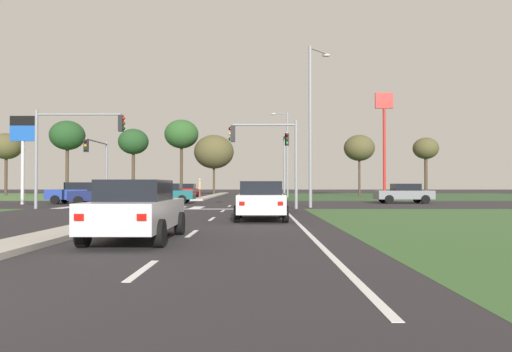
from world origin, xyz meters
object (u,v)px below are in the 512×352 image
car_navy_seventh (104,194)px  fastfood_pole_sign (384,121)px  treeline_fifth (214,152)px  treeline_sixth (359,148)px  treeline_fourth (181,135)px  treeline_third (133,142)px  car_teal_second (166,193)px  car_white_sixth (261,200)px  treeline_near (6,147)px  car_silver_near (137,209)px  car_black_eighth (265,197)px  traffic_signal_near_right (271,148)px  street_lamp_second (312,118)px  pedestrian_at_median (200,186)px  treeline_seventh (426,149)px  car_red_fourth (187,190)px  fuel_price_totem (23,140)px  traffic_signal_near_left (69,140)px  traffic_signal_far_right (285,154)px  street_lamp_third (286,150)px  car_blue_fifth (81,193)px  traffic_signal_far_left (99,158)px  car_grey_third (404,193)px  treeline_second (67,136)px

car_navy_seventh → fastfood_pole_sign: size_ratio=0.40×
treeline_fifth → treeline_sixth: treeline_sixth is taller
treeline_fourth → treeline_third: bearing=-133.9°
car_teal_second → fastfood_pole_sign: 24.94m
car_white_sixth → treeline_near: treeline_near is taller
car_silver_near → car_black_eighth: bearing=75.0°
traffic_signal_near_right → street_lamp_second: (2.59, 1.66, 1.98)m
pedestrian_at_median → treeline_fourth: (-4.78, 19.00, 6.89)m
car_white_sixth → treeline_seventh: bearing=63.6°
car_red_fourth → fuel_price_totem: (-9.24, -17.42, 3.86)m
traffic_signal_near_left → traffic_signal_far_right: bearing=41.3°
car_teal_second → car_navy_seventh: bearing=135.0°
street_lamp_third → treeline_fourth: treeline_fourth is taller
car_teal_second → treeline_fifth: size_ratio=0.54×
car_blue_fifth → traffic_signal_far_left: size_ratio=0.86×
car_red_fourth → pedestrian_at_median: size_ratio=2.48×
car_blue_fifth → car_black_eighth: 17.10m
treeline_near → car_white_sixth: bearing=-53.1°
car_silver_near → car_teal_second: 24.43m
traffic_signal_near_right → traffic_signal_near_left: 11.80m
car_silver_near → car_blue_fifth: (-9.98, 23.37, 0.02)m
car_grey_third → car_blue_fifth: (-24.01, -1.00, 0.04)m
traffic_signal_near_left → street_lamp_second: 14.56m
car_blue_fifth → treeline_seventh: treeline_seventh is taller
car_grey_third → treeline_fourth: 36.89m
treeline_third → traffic_signal_far_right: bearing=-49.0°
car_black_eighth → treeline_fifth: size_ratio=0.53×
street_lamp_third → car_navy_seventh: bearing=-123.3°
fastfood_pole_sign → fuel_price_totem: bearing=-153.1°
car_red_fourth → treeline_second: 23.32m
car_red_fourth → street_lamp_second: bearing=116.3°
treeline_seventh → traffic_signal_near_left: bearing=-133.7°
car_blue_fifth → traffic_signal_near_right: traffic_signal_near_right is taller
car_teal_second → car_grey_third: car_teal_second is taller
treeline_near → treeline_second: 7.75m
street_lamp_second → pedestrian_at_median: bearing=118.1°
car_blue_fifth → car_white_sixth: 20.93m
treeline_second → car_grey_third: bearing=-37.8°
car_blue_fifth → traffic_signal_far_right: bearing=-74.1°
traffic_signal_far_right → treeline_second: size_ratio=0.57×
treeline_third → street_lamp_third: bearing=-20.7°
car_black_eighth → treeline_third: 39.27m
car_navy_seventh → traffic_signal_near_left: 5.60m
traffic_signal_far_left → fuel_price_totem: 6.26m
car_red_fourth → fastfood_pole_sign: bearing=173.6°
treeline_fifth → car_silver_near: bearing=-86.9°
fuel_price_totem → treeline_seventh: 47.11m
car_grey_third → car_red_fourth: bearing=50.2°
car_teal_second → fastfood_pole_sign: bearing=-55.9°
car_navy_seventh → treeline_second: size_ratio=0.43×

